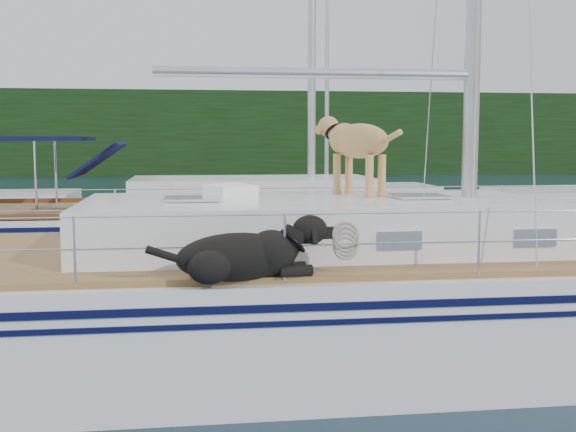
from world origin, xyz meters
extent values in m
plane|color=black|center=(0.00, 0.00, 0.00)|extent=(120.00, 120.00, 0.00)
cube|color=black|center=(0.00, 45.00, 3.00)|extent=(90.00, 3.00, 6.00)
cube|color=#595147|center=(0.00, 46.20, 0.60)|extent=(92.00, 1.00, 1.20)
cube|color=white|center=(0.00, 0.00, 0.50)|extent=(12.00, 3.80, 1.40)
cube|color=olive|center=(0.00, 0.00, 1.23)|extent=(11.52, 3.50, 0.06)
cube|color=white|center=(0.80, 0.00, 1.54)|extent=(5.20, 2.50, 0.55)
cylinder|color=silver|center=(0.80, 0.00, 3.21)|extent=(3.60, 0.12, 0.12)
cylinder|color=silver|center=(0.00, -1.75, 1.82)|extent=(10.56, 0.01, 0.01)
cylinder|color=silver|center=(0.00, 1.75, 1.82)|extent=(10.56, 0.01, 0.01)
cube|color=#1A37A8|center=(-1.31, 1.27, 1.28)|extent=(0.64, 0.48, 0.05)
cube|color=white|center=(-0.14, 0.60, 1.88)|extent=(0.67, 0.64, 0.13)
torus|color=beige|center=(0.77, -1.67, 1.62)|extent=(0.33, 0.18, 0.32)
cube|color=white|center=(-0.56, 6.45, 0.45)|extent=(11.00, 3.50, 1.30)
cube|color=olive|center=(-0.56, 6.45, 1.10)|extent=(10.56, 3.29, 0.06)
cube|color=white|center=(0.64, 6.45, 1.45)|extent=(4.80, 2.30, 0.55)
cube|color=#0F1440|center=(-3.76, 6.45, 2.50)|extent=(2.40, 2.30, 0.08)
cube|color=white|center=(4.00, 16.00, 0.40)|extent=(7.20, 3.00, 1.10)
cylinder|color=silver|center=(4.00, 16.00, 6.00)|extent=(0.14, 0.14, 11.00)
camera|label=1|loc=(-0.63, -8.00, 2.47)|focal=45.00mm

